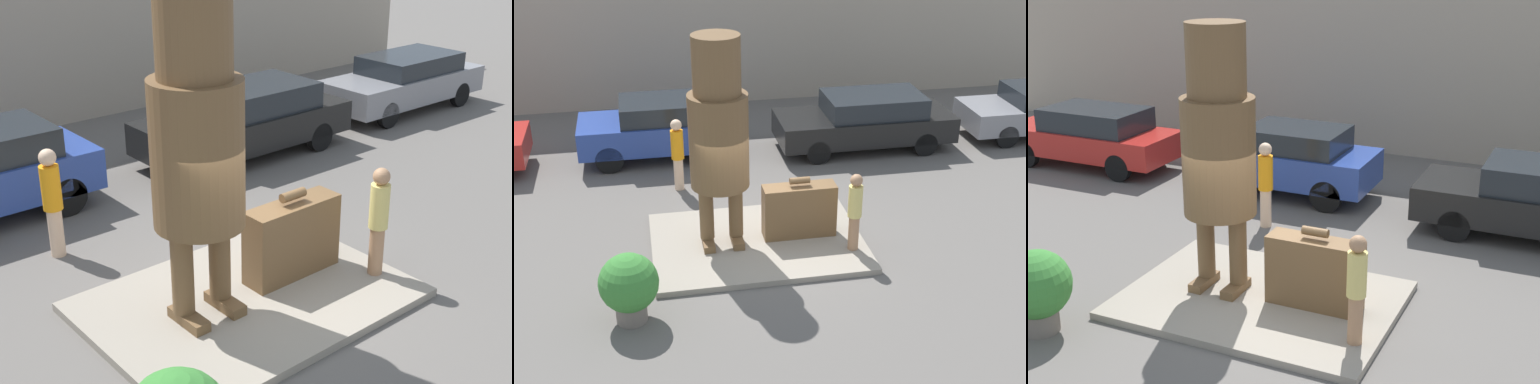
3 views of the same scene
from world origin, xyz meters
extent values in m
plane|color=#605B56|center=(0.00, 0.00, 0.00)|extent=(60.00, 60.00, 0.00)
cube|color=gray|center=(0.00, 0.00, 0.06)|extent=(4.40, 3.19, 0.12)
cube|color=brown|center=(-1.04, -0.04, 0.20)|extent=(0.23, 0.67, 0.15)
cube|color=brown|center=(-0.44, -0.04, 0.20)|extent=(0.23, 0.67, 0.15)
cylinder|color=brown|center=(-1.04, 0.06, 0.86)|extent=(0.29, 0.29, 1.18)
cylinder|color=brown|center=(-0.44, 0.06, 0.86)|extent=(0.29, 0.29, 1.18)
cylinder|color=brown|center=(-0.74, 0.06, 2.40)|extent=(1.18, 1.18, 1.90)
cylinder|color=brown|center=(-0.74, 0.06, 3.91)|extent=(0.93, 0.93, 1.14)
cube|color=brown|center=(0.91, 0.09, 0.69)|extent=(1.53, 0.46, 1.14)
cylinder|color=brown|center=(0.91, 0.09, 1.38)|extent=(0.42, 0.14, 0.14)
cylinder|color=#A87A56|center=(1.86, -0.71, 0.50)|extent=(0.22, 0.22, 0.75)
cylinder|color=#DBC66B|center=(1.86, -0.71, 1.21)|extent=(0.28, 0.28, 0.67)
sphere|color=#A87A56|center=(1.86, -0.71, 1.67)|extent=(0.25, 0.25, 0.25)
cylinder|color=black|center=(-0.57, 4.36, 0.36)|extent=(0.71, 0.18, 0.71)
cylinder|color=black|center=(-0.57, 5.98, 0.36)|extent=(0.71, 0.18, 0.71)
cube|color=black|center=(3.81, 4.75, 0.66)|extent=(4.80, 1.85, 0.68)
cube|color=#1E2328|center=(4.05, 4.75, 1.27)|extent=(2.64, 1.67, 0.54)
cylinder|color=black|center=(2.32, 3.91, 0.32)|extent=(0.64, 0.18, 0.64)
cylinder|color=black|center=(2.32, 5.58, 0.32)|extent=(0.64, 0.18, 0.64)
cylinder|color=black|center=(5.30, 3.91, 0.32)|extent=(0.64, 0.18, 0.64)
cylinder|color=black|center=(5.30, 5.58, 0.32)|extent=(0.64, 0.18, 0.64)
cube|color=gray|center=(9.21, 4.80, 0.65)|extent=(4.73, 1.75, 0.67)
cube|color=#1E2328|center=(9.44, 4.80, 1.22)|extent=(2.60, 1.58, 0.46)
cylinder|color=black|center=(7.74, 4.01, 0.32)|extent=(0.64, 0.18, 0.64)
cylinder|color=black|center=(7.74, 5.58, 0.32)|extent=(0.64, 0.18, 0.64)
cylinder|color=black|center=(10.67, 4.01, 0.32)|extent=(0.64, 0.18, 0.64)
cylinder|color=black|center=(10.67, 5.58, 0.32)|extent=(0.64, 0.18, 0.64)
cylinder|color=beige|center=(-1.39, 3.07, 0.40)|extent=(0.23, 0.23, 0.81)
cylinder|color=orange|center=(-1.39, 3.07, 1.17)|extent=(0.31, 0.31, 0.72)
sphere|color=beige|center=(-1.39, 3.07, 1.66)|extent=(0.27, 0.27, 0.27)
camera|label=1|loc=(-5.48, -6.68, 5.39)|focal=50.00mm
camera|label=2|loc=(-2.21, -12.81, 7.58)|focal=50.00mm
camera|label=3|loc=(4.67, -9.32, 5.57)|focal=50.00mm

